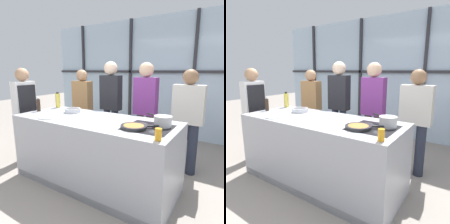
{
  "view_description": "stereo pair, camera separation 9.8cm",
  "coord_description": "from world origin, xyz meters",
  "views": [
    {
      "loc": [
        1.61,
        -2.07,
        1.57
      ],
      "look_at": [
        0.24,
        0.1,
        1.03
      ],
      "focal_mm": 32.0,
      "sensor_mm": 36.0,
      "label": 1
    },
    {
      "loc": [
        1.69,
        -2.02,
        1.57
      ],
      "look_at": [
        0.24,
        0.1,
        1.03
      ],
      "focal_mm": 32.0,
      "sensor_mm": 36.0,
      "label": 2
    }
  ],
  "objects": [
    {
      "name": "ground_plane",
      "position": [
        0.0,
        0.0,
        0.0
      ],
      "size": [
        18.0,
        18.0,
        0.0
      ],
      "primitive_type": "plane",
      "color": "gray"
    },
    {
      "name": "back_window_wall",
      "position": [
        0.0,
        2.62,
        1.4
      ],
      "size": [
        6.4,
        0.1,
        2.8
      ],
      "color": "silver",
      "rests_on": "ground_plane"
    },
    {
      "name": "demo_island",
      "position": [
        0.0,
        -0.0,
        0.47
      ],
      "size": [
        2.26,
        0.91,
        0.93
      ],
      "color": "#A8AAB2",
      "rests_on": "ground_plane"
    },
    {
      "name": "chef",
      "position": [
        -1.5,
        0.01,
        0.93
      ],
      "size": [
        0.23,
        0.38,
        1.61
      ],
      "rotation": [
        0.0,
        0.0,
        -1.57
      ],
      "color": "#47382D",
      "rests_on": "ground_plane"
    },
    {
      "name": "spectator_far_left",
      "position": [
        -1.02,
        0.97,
        0.91
      ],
      "size": [
        0.4,
        0.22,
        1.58
      ],
      "rotation": [
        0.0,
        0.0,
        3.14
      ],
      "color": "#232838",
      "rests_on": "ground_plane"
    },
    {
      "name": "spectator_center_left",
      "position": [
        -0.34,
        0.97,
        1.01
      ],
      "size": [
        0.39,
        0.24,
        1.73
      ],
      "rotation": [
        0.0,
        0.0,
        3.14
      ],
      "color": "#232838",
      "rests_on": "ground_plane"
    },
    {
      "name": "spectator_center_right",
      "position": [
        0.34,
        0.97,
        0.99
      ],
      "size": [
        0.38,
        0.24,
        1.7
      ],
      "rotation": [
        0.0,
        0.0,
        3.14
      ],
      "color": "#47382D",
      "rests_on": "ground_plane"
    },
    {
      "name": "spectator_far_right",
      "position": [
        1.02,
        0.97,
        0.89
      ],
      "size": [
        0.44,
        0.22,
        1.59
      ],
      "rotation": [
        0.0,
        0.0,
        3.14
      ],
      "color": "#232838",
      "rests_on": "ground_plane"
    },
    {
      "name": "frying_pan",
      "position": [
        0.67,
        -0.12,
        0.95
      ],
      "size": [
        0.48,
        0.37,
        0.04
      ],
      "color": "#232326",
      "rests_on": "demo_island"
    },
    {
      "name": "saucepan",
      "position": [
        0.91,
        0.13,
        1.0
      ],
      "size": [
        0.36,
        0.25,
        0.12
      ],
      "color": "silver",
      "rests_on": "demo_island"
    },
    {
      "name": "white_plate",
      "position": [
        -0.55,
        -0.3,
        0.94
      ],
      "size": [
        0.24,
        0.24,
        0.01
      ],
      "primitive_type": "cylinder",
      "color": "white",
      "rests_on": "demo_island"
    },
    {
      "name": "mixing_bowl",
      "position": [
        -0.52,
        0.16,
        0.97
      ],
      "size": [
        0.25,
        0.25,
        0.06
      ],
      "color": "silver",
      "rests_on": "demo_island"
    },
    {
      "name": "oil_bottle",
      "position": [
        -1.03,
        0.34,
        1.06
      ],
      "size": [
        0.08,
        0.08,
        0.27
      ],
      "color": "#E0CC4C",
      "rests_on": "demo_island"
    },
    {
      "name": "pepper_grinder",
      "position": [
        -1.04,
        -0.06,
        1.03
      ],
      "size": [
        0.06,
        0.06,
        0.22
      ],
      "color": "#332319",
      "rests_on": "demo_island"
    },
    {
      "name": "juice_glass_near",
      "position": [
        1.03,
        -0.36,
        0.99
      ],
      "size": [
        0.06,
        0.06,
        0.12
      ],
      "primitive_type": "cylinder",
      "color": "orange",
      "rests_on": "demo_island"
    }
  ]
}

